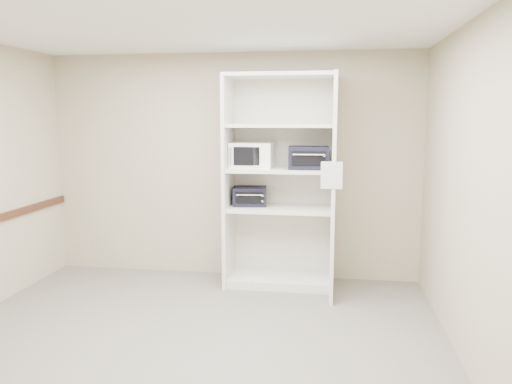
# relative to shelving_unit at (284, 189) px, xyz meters

# --- Properties ---
(floor) EXTENTS (4.50, 4.00, 0.01)m
(floor) POSITION_rel_shelving_unit_xyz_m (-0.67, -1.70, -1.13)
(floor) COLOR #6C655A
(floor) RESTS_ON ground
(ceiling) EXTENTS (4.50, 4.00, 0.01)m
(ceiling) POSITION_rel_shelving_unit_xyz_m (-0.67, -1.70, 1.57)
(ceiling) COLOR white
(wall_back) EXTENTS (4.50, 0.02, 2.70)m
(wall_back) POSITION_rel_shelving_unit_xyz_m (-0.67, 0.30, 0.22)
(wall_back) COLOR #B9B292
(wall_back) RESTS_ON ground
(wall_front) EXTENTS (4.50, 0.02, 2.70)m
(wall_front) POSITION_rel_shelving_unit_xyz_m (-0.67, -3.70, 0.22)
(wall_front) COLOR #B9B292
(wall_front) RESTS_ON ground
(wall_right) EXTENTS (0.02, 4.00, 2.70)m
(wall_right) POSITION_rel_shelving_unit_xyz_m (1.58, -1.70, 0.22)
(wall_right) COLOR #B9B292
(wall_right) RESTS_ON ground
(shelving_unit) EXTENTS (1.24, 0.92, 2.42)m
(shelving_unit) POSITION_rel_shelving_unit_xyz_m (0.00, 0.00, 0.00)
(shelving_unit) COLOR beige
(shelving_unit) RESTS_ON floor
(microwave) EXTENTS (0.48, 0.37, 0.29)m
(microwave) POSITION_rel_shelving_unit_xyz_m (-0.37, 0.02, 0.38)
(microwave) COLOR white
(microwave) RESTS_ON shelving_unit
(toaster_oven_upper) EXTENTS (0.45, 0.35, 0.25)m
(toaster_oven_upper) POSITION_rel_shelving_unit_xyz_m (0.28, -0.06, 0.37)
(toaster_oven_upper) COLOR black
(toaster_oven_upper) RESTS_ON shelving_unit
(toaster_oven_lower) EXTENTS (0.42, 0.34, 0.22)m
(toaster_oven_lower) POSITION_rel_shelving_unit_xyz_m (-0.40, 0.05, -0.10)
(toaster_oven_lower) COLOR black
(toaster_oven_lower) RESTS_ON shelving_unit
(paper_sign) EXTENTS (0.21, 0.01, 0.27)m
(paper_sign) POSITION_rel_shelving_unit_xyz_m (0.53, -0.63, 0.24)
(paper_sign) COLOR white
(paper_sign) RESTS_ON shelving_unit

